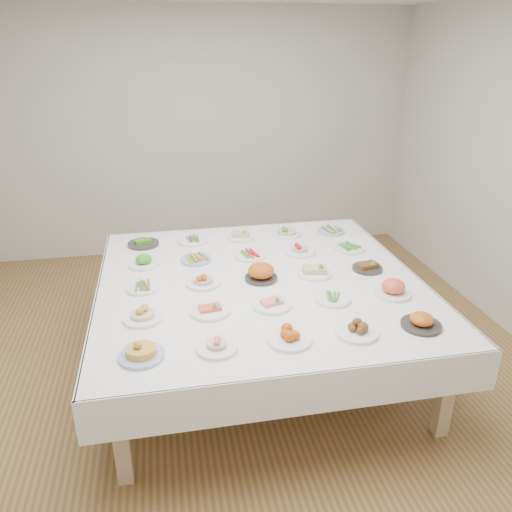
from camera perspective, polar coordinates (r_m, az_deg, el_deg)
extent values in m
plane|color=olive|center=(4.20, -2.53, -11.75)|extent=(5.00, 5.00, 0.00)
cube|color=beige|center=(6.01, -6.49, 13.47)|extent=(5.00, 0.02, 2.80)
cube|color=beige|center=(1.44, 12.85, -22.01)|extent=(5.00, 0.02, 2.80)
cube|color=white|center=(3.81, 0.43, -3.09)|extent=(2.40, 2.40, 0.06)
cube|color=white|center=(4.93, -2.34, 1.85)|extent=(2.42, 0.02, 0.28)
cube|color=white|center=(2.88, 5.34, -15.53)|extent=(2.42, 0.02, 0.28)
cube|color=white|center=(4.24, 16.55, -2.91)|extent=(0.02, 2.42, 0.28)
cube|color=white|center=(3.83, -17.53, -5.95)|extent=(0.01, 2.42, 0.28)
cube|color=tan|center=(3.13, -15.21, -19.08)|extent=(0.09, 0.09, 0.69)
cube|color=tan|center=(3.54, 20.86, -14.18)|extent=(0.09, 0.09, 0.69)
cube|color=tan|center=(4.84, -13.97, -2.74)|extent=(0.09, 0.09, 0.69)
cube|color=tan|center=(5.12, 9.37, -0.86)|extent=(0.09, 0.09, 0.69)
cylinder|color=#4C66B2|center=(2.98, -12.92, -11.09)|extent=(0.26, 0.26, 0.02)
cylinder|color=white|center=(2.98, -4.50, -10.46)|extent=(0.24, 0.24, 0.02)
cylinder|color=white|center=(3.05, 3.83, -9.54)|extent=(0.27, 0.27, 0.02)
cylinder|color=white|center=(3.18, 11.41, -8.58)|extent=(0.26, 0.26, 0.02)
cylinder|color=#2D2A28|center=(3.35, 18.33, -7.55)|extent=(0.25, 0.25, 0.02)
cylinder|color=white|center=(3.35, -12.78, -6.95)|extent=(0.26, 0.26, 0.02)
cylinder|color=white|center=(3.36, -5.28, -6.30)|extent=(0.27, 0.27, 0.02)
cylinder|color=white|center=(3.42, 1.80, -5.65)|extent=(0.26, 0.26, 0.02)
cylinder|color=white|center=(3.53, 8.76, -4.94)|extent=(0.24, 0.24, 0.02)
cylinder|color=white|center=(3.70, 15.32, -4.16)|extent=(0.26, 0.26, 0.02)
cylinder|color=white|center=(3.73, -12.80, -3.64)|extent=(0.23, 0.23, 0.02)
cylinder|color=white|center=(3.73, -6.06, -3.14)|extent=(0.25, 0.25, 0.02)
cylinder|color=#2D2A28|center=(3.79, 0.58, -2.58)|extent=(0.25, 0.25, 0.02)
cylinder|color=white|center=(3.89, 6.71, -2.02)|extent=(0.26, 0.26, 0.02)
cylinder|color=#2D2A28|center=(4.04, 12.59, -1.43)|extent=(0.23, 0.23, 0.02)
cylinder|color=white|center=(4.12, -12.66, -0.95)|extent=(0.24, 0.24, 0.02)
cylinder|color=#4C66B2|center=(4.13, -6.84, -0.46)|extent=(0.25, 0.25, 0.02)
cylinder|color=white|center=(4.17, -0.72, -0.03)|extent=(0.26, 0.26, 0.02)
cylinder|color=white|center=(4.27, 5.00, 0.45)|extent=(0.26, 0.26, 0.02)
cylinder|color=white|center=(4.40, 10.54, 0.83)|extent=(0.27, 0.27, 0.02)
cylinder|color=#2D2A28|center=(4.54, -12.74, 1.33)|extent=(0.27, 0.27, 0.02)
cylinder|color=white|center=(4.53, -7.18, 1.72)|extent=(0.27, 0.27, 0.02)
cylinder|color=white|center=(4.58, -1.80, 2.12)|extent=(0.24, 0.24, 0.02)
cylinder|color=white|center=(4.66, 3.55, 2.47)|extent=(0.25, 0.25, 0.02)
cylinder|color=#4C66B2|center=(4.78, 8.57, 2.80)|extent=(0.25, 0.25, 0.02)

